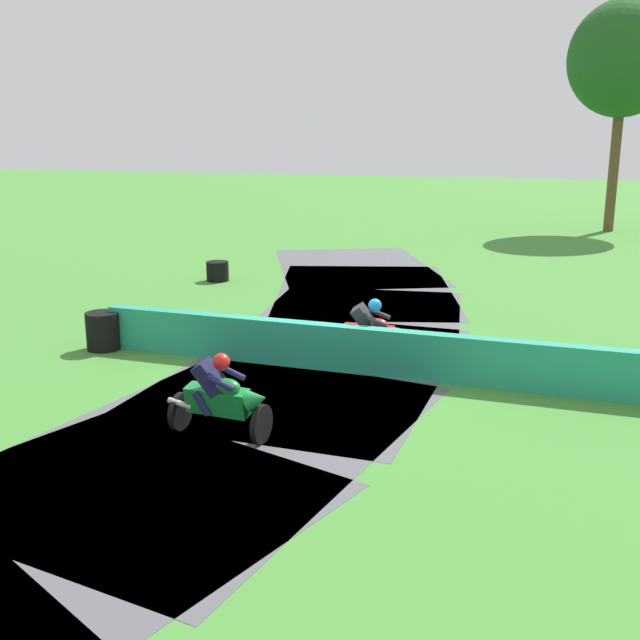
# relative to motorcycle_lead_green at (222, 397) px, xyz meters

# --- Properties ---
(ground_plane) EXTENTS (120.00, 120.00, 0.00)m
(ground_plane) POSITION_rel_motorcycle_lead_green_xyz_m (0.37, 3.73, -0.66)
(ground_plane) COLOR #428433
(track_asphalt) EXTENTS (9.70, 30.91, 0.01)m
(track_asphalt) POSITION_rel_motorcycle_lead_green_xyz_m (-0.77, 3.79, -0.65)
(track_asphalt) COLOR #515156
(track_asphalt) RESTS_ON ground
(safety_barrier) EXTENTS (19.19, 1.20, 0.90)m
(safety_barrier) POSITION_rel_motorcycle_lead_green_xyz_m (5.34, 3.50, -0.21)
(safety_barrier) COLOR #239375
(safety_barrier) RESTS_ON ground
(motorcycle_lead_green) EXTENTS (1.70, 0.83, 1.43)m
(motorcycle_lead_green) POSITION_rel_motorcycle_lead_green_xyz_m (0.00, 0.00, 0.00)
(motorcycle_lead_green) COLOR black
(motorcycle_lead_green) RESTS_ON ground
(motorcycle_chase_red) EXTENTS (1.68, 0.72, 1.43)m
(motorcycle_chase_red) POSITION_rel_motorcycle_lead_green_xyz_m (1.36, 4.22, -0.00)
(motorcycle_chase_red) COLOR black
(motorcycle_chase_red) RESTS_ON ground
(tire_stack_mid_a) EXTENTS (0.71, 0.71, 0.80)m
(tire_stack_mid_a) POSITION_rel_motorcycle_lead_green_xyz_m (-4.35, 3.70, -0.26)
(tire_stack_mid_a) COLOR black
(tire_stack_mid_a) RESTS_ON ground
(tire_stack_mid_b) EXTENTS (0.68, 0.68, 0.60)m
(tire_stack_mid_b) POSITION_rel_motorcycle_lead_green_xyz_m (-5.06, 11.21, -0.36)
(tire_stack_mid_b) COLOR black
(tire_stack_mid_b) RESTS_ON ground
(traffic_cone) EXTENTS (0.28, 0.28, 0.44)m
(traffic_cone) POSITION_rel_motorcycle_lead_green_xyz_m (5.63, 4.91, -0.44)
(traffic_cone) COLOR orange
(traffic_cone) RESTS_ON ground
(tree_far_left) EXTENTS (4.75, 4.75, 9.97)m
(tree_far_left) POSITION_rel_motorcycle_lead_green_xyz_m (7.26, 26.91, 6.78)
(tree_far_left) COLOR brown
(tree_far_left) RESTS_ON ground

